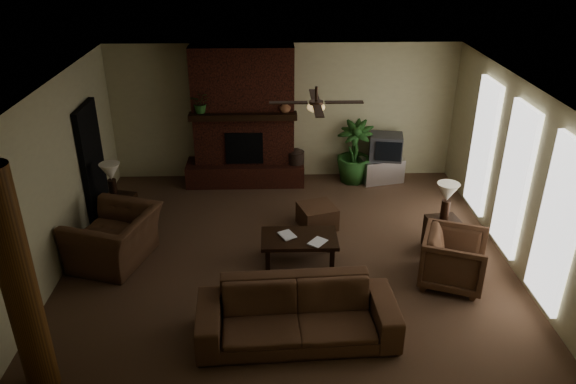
{
  "coord_description": "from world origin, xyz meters",
  "views": [
    {
      "loc": [
        -0.23,
        -7.31,
        4.87
      ],
      "look_at": [
        0.0,
        0.4,
        1.1
      ],
      "focal_mm": 34.36,
      "sensor_mm": 36.0,
      "label": 1
    }
  ],
  "objects_px": {
    "coffee_table": "(299,240)",
    "armchair_right": "(454,257)",
    "sofa": "(297,306)",
    "ottoman": "(317,216)",
    "lamp_left": "(111,174)",
    "side_table_right": "(443,235)",
    "floor_vase": "(296,164)",
    "side_table_left": "(120,210)",
    "floor_plant": "(353,165)",
    "tv_stand": "(381,170)",
    "armchair_left": "(113,230)",
    "log_column": "(20,286)",
    "lamp_right": "(447,195)"
  },
  "relations": [
    {
      "from": "coffee_table",
      "to": "armchair_right",
      "type": "bearing_deg",
      "value": -16.72
    },
    {
      "from": "sofa",
      "to": "ottoman",
      "type": "bearing_deg",
      "value": 77.61
    },
    {
      "from": "lamp_left",
      "to": "side_table_right",
      "type": "bearing_deg",
      "value": -9.94
    },
    {
      "from": "floor_vase",
      "to": "side_table_left",
      "type": "bearing_deg",
      "value": -152.84
    },
    {
      "from": "sofa",
      "to": "floor_plant",
      "type": "bearing_deg",
      "value": 71.04
    },
    {
      "from": "floor_vase",
      "to": "lamp_left",
      "type": "bearing_deg",
      "value": -152.46
    },
    {
      "from": "armchair_right",
      "to": "side_table_left",
      "type": "relative_size",
      "value": 1.67
    },
    {
      "from": "tv_stand",
      "to": "armchair_left",
      "type": "bearing_deg",
      "value": -161.7
    },
    {
      "from": "log_column",
      "to": "lamp_left",
      "type": "height_order",
      "value": "log_column"
    },
    {
      "from": "armchair_right",
      "to": "floor_vase",
      "type": "bearing_deg",
      "value": 52.04
    },
    {
      "from": "armchair_right",
      "to": "side_table_right",
      "type": "relative_size",
      "value": 1.67
    },
    {
      "from": "floor_vase",
      "to": "armchair_right",
      "type": "bearing_deg",
      "value": -58.86
    },
    {
      "from": "side_table_right",
      "to": "armchair_right",
      "type": "bearing_deg",
      "value": -97.13
    },
    {
      "from": "armchair_left",
      "to": "side_table_left",
      "type": "relative_size",
      "value": 2.36
    },
    {
      "from": "ottoman",
      "to": "lamp_left",
      "type": "bearing_deg",
      "value": 177.91
    },
    {
      "from": "side_table_right",
      "to": "tv_stand",
      "type": "bearing_deg",
      "value": 100.61
    },
    {
      "from": "tv_stand",
      "to": "lamp_left",
      "type": "relative_size",
      "value": 1.31
    },
    {
      "from": "sofa",
      "to": "coffee_table",
      "type": "height_order",
      "value": "sofa"
    },
    {
      "from": "log_column",
      "to": "floor_vase",
      "type": "xyz_separation_m",
      "value": [
        3.19,
        5.48,
        -0.97
      ]
    },
    {
      "from": "armchair_left",
      "to": "floor_plant",
      "type": "bearing_deg",
      "value": 142.12
    },
    {
      "from": "armchair_right",
      "to": "side_table_right",
      "type": "bearing_deg",
      "value": 13.77
    },
    {
      "from": "floor_vase",
      "to": "lamp_left",
      "type": "height_order",
      "value": "lamp_left"
    },
    {
      "from": "floor_vase",
      "to": "side_table_left",
      "type": "distance_m",
      "value": 3.62
    },
    {
      "from": "floor_plant",
      "to": "side_table_right",
      "type": "relative_size",
      "value": 2.36
    },
    {
      "from": "coffee_table",
      "to": "side_table_left",
      "type": "height_order",
      "value": "side_table_left"
    },
    {
      "from": "tv_stand",
      "to": "lamp_left",
      "type": "height_order",
      "value": "lamp_left"
    },
    {
      "from": "side_table_right",
      "to": "floor_vase",
      "type": "bearing_deg",
      "value": 130.7
    },
    {
      "from": "lamp_right",
      "to": "log_column",
      "type": "bearing_deg",
      "value": -152.79
    },
    {
      "from": "sofa",
      "to": "lamp_right",
      "type": "xyz_separation_m",
      "value": [
        2.47,
        2.09,
        0.5
      ]
    },
    {
      "from": "lamp_left",
      "to": "side_table_right",
      "type": "relative_size",
      "value": 1.18
    },
    {
      "from": "floor_vase",
      "to": "side_table_right",
      "type": "distance_m",
      "value": 3.53
    },
    {
      "from": "tv_stand",
      "to": "side_table_left",
      "type": "relative_size",
      "value": 1.55
    },
    {
      "from": "armchair_left",
      "to": "armchair_right",
      "type": "height_order",
      "value": "armchair_left"
    },
    {
      "from": "sofa",
      "to": "floor_plant",
      "type": "xyz_separation_m",
      "value": [
        1.39,
        4.82,
        -0.14
      ]
    },
    {
      "from": "log_column",
      "to": "lamp_right",
      "type": "bearing_deg",
      "value": 27.21
    },
    {
      "from": "log_column",
      "to": "side_table_left",
      "type": "bearing_deg",
      "value": 90.33
    },
    {
      "from": "armchair_right",
      "to": "tv_stand",
      "type": "distance_m",
      "value": 3.71
    },
    {
      "from": "side_table_left",
      "to": "side_table_right",
      "type": "distance_m",
      "value": 5.61
    },
    {
      "from": "coffee_table",
      "to": "tv_stand",
      "type": "bearing_deg",
      "value": 58.25
    },
    {
      "from": "coffee_table",
      "to": "tv_stand",
      "type": "distance_m",
      "value": 3.53
    },
    {
      "from": "side_table_right",
      "to": "floor_plant",
      "type": "bearing_deg",
      "value": 111.85
    },
    {
      "from": "floor_plant",
      "to": "side_table_right",
      "type": "height_order",
      "value": "floor_plant"
    },
    {
      "from": "armchair_left",
      "to": "floor_vase",
      "type": "height_order",
      "value": "armchair_left"
    },
    {
      "from": "armchair_right",
      "to": "lamp_left",
      "type": "bearing_deg",
      "value": 91.54
    },
    {
      "from": "armchair_right",
      "to": "floor_plant",
      "type": "distance_m",
      "value": 3.81
    },
    {
      "from": "floor_vase",
      "to": "coffee_table",
      "type": "bearing_deg",
      "value": -91.41
    },
    {
      "from": "floor_plant",
      "to": "lamp_left",
      "type": "xyz_separation_m",
      "value": [
        -4.46,
        -1.77,
        0.64
      ]
    },
    {
      "from": "lamp_left",
      "to": "armchair_left",
      "type": "bearing_deg",
      "value": -76.54
    },
    {
      "from": "coffee_table",
      "to": "floor_plant",
      "type": "relative_size",
      "value": 0.93
    },
    {
      "from": "log_column",
      "to": "ottoman",
      "type": "height_order",
      "value": "log_column"
    }
  ]
}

